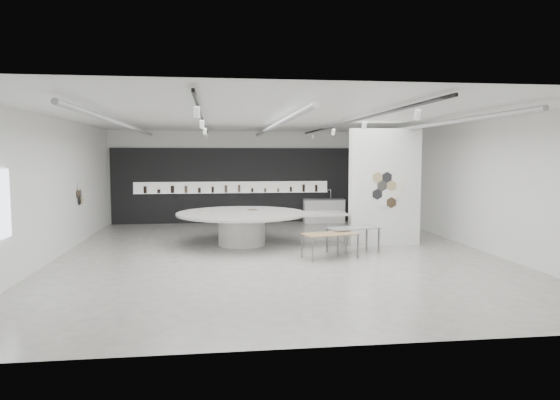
{
  "coord_description": "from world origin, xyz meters",
  "views": [
    {
      "loc": [
        -1.69,
        -13.85,
        2.75
      ],
      "look_at": [
        0.26,
        1.2,
        1.42
      ],
      "focal_mm": 32.0,
      "sensor_mm": 36.0,
      "label": 1
    }
  ],
  "objects": [
    {
      "name": "display_island",
      "position": [
        -0.81,
        1.54,
        0.67
      ],
      "size": [
        5.41,
        4.38,
        1.03
      ],
      "rotation": [
        0.0,
        0.0,
        0.09
      ],
      "color": "white",
      "rests_on": "ground"
    },
    {
      "name": "sample_table_wood",
      "position": [
        1.36,
        -0.79,
        0.63
      ],
      "size": [
        1.59,
        1.09,
        0.68
      ],
      "rotation": [
        0.0,
        0.0,
        0.27
      ],
      "color": "#9A7A4F",
      "rests_on": "ground"
    },
    {
      "name": "back_wall_display",
      "position": [
        -0.08,
        6.93,
        1.54
      ],
      "size": [
        11.8,
        0.27,
        3.1
      ],
      "color": "black",
      "rests_on": "ground"
    },
    {
      "name": "partition_column",
      "position": [
        3.5,
        1.0,
        1.8
      ],
      "size": [
        2.2,
        0.38,
        3.6
      ],
      "color": "white",
      "rests_on": "ground"
    },
    {
      "name": "room",
      "position": [
        -0.09,
        -0.0,
        2.07
      ],
      "size": [
        12.02,
        14.02,
        3.82
      ],
      "color": "#ADABA4",
      "rests_on": "ground"
    },
    {
      "name": "kitchen_counter",
      "position": [
        2.8,
        6.51,
        0.49
      ],
      "size": [
        1.76,
        0.77,
        1.36
      ],
      "rotation": [
        0.0,
        0.0,
        -0.06
      ],
      "color": "white",
      "rests_on": "ground"
    },
    {
      "name": "sample_table_stone",
      "position": [
        2.2,
        -0.11,
        0.67
      ],
      "size": [
        1.56,
        1.07,
        0.73
      ],
      "rotation": [
        0.0,
        0.0,
        0.27
      ],
      "color": "gray",
      "rests_on": "ground"
    }
  ]
}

